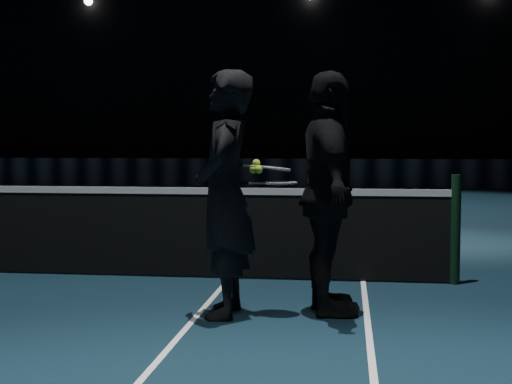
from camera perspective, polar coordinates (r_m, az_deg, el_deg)
wall_back at (r=26.07m, az=-4.61°, el=11.87°), size 30.00×0.00×30.00m
net_post_right at (r=7.40m, az=15.67°, el=-2.91°), size 0.10×0.10×1.10m
sponsor_backdrop at (r=23.41m, az=-5.81°, el=1.60°), size 22.00×0.15×0.90m
player_a at (r=5.80m, az=-2.51°, el=-0.14°), size 0.51×0.75×2.01m
player_b at (r=5.88m, az=5.80°, el=-0.10°), size 0.70×1.25×2.01m
racket_lower at (r=5.82m, az=1.92°, el=0.73°), size 0.71×0.35×0.03m
racket_upper at (r=5.85m, az=1.40°, el=1.91°), size 0.71×0.39×0.10m
tennis_balls at (r=5.80m, az=0.00°, el=1.97°), size 0.12×0.10×0.12m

